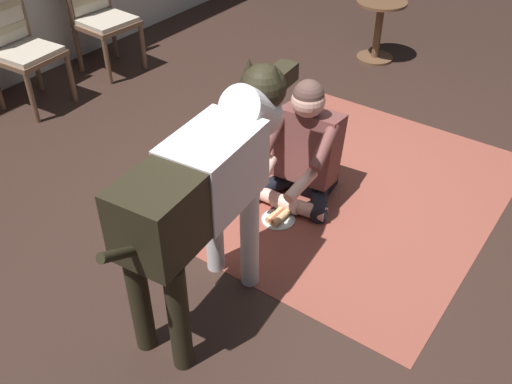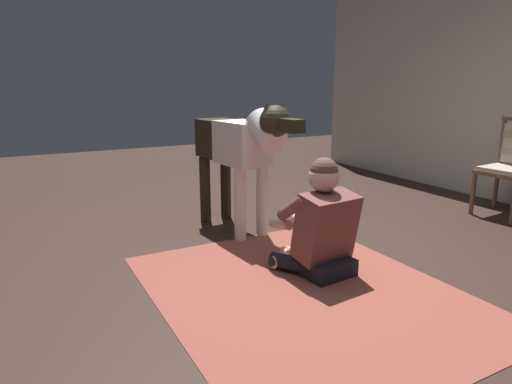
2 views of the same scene
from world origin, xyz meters
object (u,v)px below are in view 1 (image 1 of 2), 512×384
(dining_chair_right_of_pair, at_px, (99,11))
(person_sitting_on_floor, at_px, (304,151))
(large_dog, at_px, (208,181))
(dining_chair_left_of_pair, at_px, (17,42))
(round_side_table, at_px, (379,25))
(hot_dog_on_plate, at_px, (278,217))

(dining_chair_right_of_pair, relative_size, person_sitting_on_floor, 1.19)
(dining_chair_right_of_pair, relative_size, large_dog, 0.64)
(dining_chair_left_of_pair, distance_m, dining_chair_right_of_pair, 0.86)
(dining_chair_right_of_pair, relative_size, round_side_table, 1.72)
(dining_chair_right_of_pair, distance_m, person_sitting_on_floor, 2.63)
(dining_chair_left_of_pair, distance_m, hot_dog_on_plate, 2.63)
(large_dog, height_order, round_side_table, large_dog)
(dining_chair_right_of_pair, xyz_separation_m, round_side_table, (1.64, -1.98, -0.20))
(dining_chair_left_of_pair, bearing_deg, person_sitting_on_floor, -84.47)
(hot_dog_on_plate, height_order, round_side_table, round_side_table)
(dining_chair_right_of_pair, bearing_deg, large_dog, -122.37)
(dining_chair_left_of_pair, height_order, round_side_table, dining_chair_left_of_pair)
(person_sitting_on_floor, bearing_deg, round_side_table, 14.15)
(dining_chair_left_of_pair, height_order, dining_chair_right_of_pair, same)
(dining_chair_left_of_pair, bearing_deg, round_side_table, -38.35)
(person_sitting_on_floor, height_order, large_dog, large_dog)
(hot_dog_on_plate, relative_size, round_side_table, 0.38)
(person_sitting_on_floor, relative_size, round_side_table, 1.45)
(hot_dog_on_plate, xyz_separation_m, round_side_table, (2.59, 0.60, 0.32))
(dining_chair_right_of_pair, distance_m, large_dog, 3.14)
(dining_chair_right_of_pair, height_order, person_sitting_on_floor, dining_chair_right_of_pair)
(hot_dog_on_plate, distance_m, round_side_table, 2.68)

